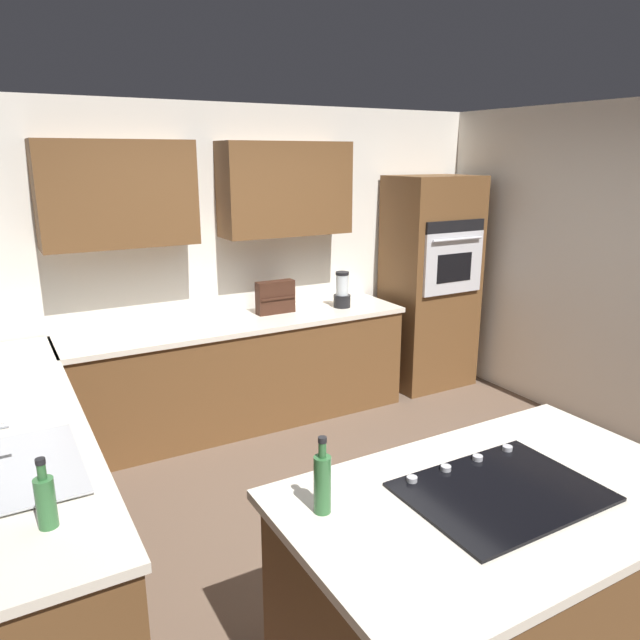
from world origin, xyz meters
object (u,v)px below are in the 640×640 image
at_px(cooktop, 501,491).
at_px(spice_rack, 275,297).
at_px(wall_oven, 430,283).
at_px(dish_soap_bottle, 46,500).
at_px(oil_bottle, 322,482).
at_px(blender, 342,292).
at_px(sink_unit, 21,468).

height_order(cooktop, spice_rack, spice_rack).
bearing_deg(wall_oven, dish_soap_bottle, 31.88).
relative_size(dish_soap_bottle, oil_bottle, 0.88).
relative_size(spice_rack, dish_soap_bottle, 1.21).
distance_m(dish_soap_bottle, oil_bottle, 1.00).
distance_m(blender, dish_soap_bottle, 3.45).
distance_m(wall_oven, oil_bottle, 3.80).
xyz_separation_m(sink_unit, dish_soap_bottle, (-0.06, 0.48, 0.09)).
xyz_separation_m(sink_unit, spice_rack, (-2.08, -1.86, 0.12)).
height_order(sink_unit, dish_soap_bottle, dish_soap_bottle).
height_order(wall_oven, blender, wall_oven).
relative_size(blender, dish_soap_bottle, 1.16).
height_order(sink_unit, oil_bottle, oil_bottle).
bearing_deg(blender, oil_bottle, 57.09).
bearing_deg(blender, spice_rack, -9.33).
bearing_deg(blender, wall_oven, -179.17).
xyz_separation_m(cooktop, spice_rack, (-0.43, -2.98, 0.13)).
height_order(blender, spice_rack, blender).
relative_size(spice_rack, oil_bottle, 1.07).
xyz_separation_m(spice_rack, dish_soap_bottle, (2.02, 2.34, -0.03)).
xyz_separation_m(blender, oil_bottle, (1.71, 2.64, -0.01)).
bearing_deg(blender, dish_soap_bottle, 40.49).
relative_size(cooktop, blender, 2.41).
height_order(wall_oven, oil_bottle, wall_oven).
xyz_separation_m(wall_oven, blender, (1.00, 0.01, 0.02)).
relative_size(cooktop, spice_rack, 2.31).
distance_m(wall_oven, spice_rack, 1.60).
bearing_deg(cooktop, oil_bottle, -19.13).
xyz_separation_m(cooktop, blender, (-1.03, -2.88, 0.13)).
height_order(sink_unit, blender, blender).
bearing_deg(wall_oven, sink_unit, 25.72).
bearing_deg(sink_unit, cooktop, 145.73).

